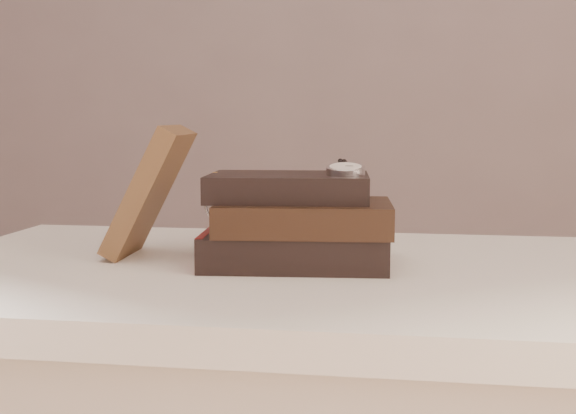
# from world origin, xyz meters

# --- Properties ---
(table) EXTENTS (1.00, 0.60, 0.75)m
(table) POSITION_xyz_m (0.00, 0.35, 0.66)
(table) COLOR white
(table) RESTS_ON ground
(book_stack) EXTENTS (0.25, 0.18, 0.12)m
(book_stack) POSITION_xyz_m (0.00, 0.36, 0.80)
(book_stack) COLOR black
(book_stack) RESTS_ON table
(journal) EXTENTS (0.11, 0.12, 0.18)m
(journal) POSITION_xyz_m (-0.21, 0.38, 0.84)
(journal) COLOR #452D1A
(journal) RESTS_ON table
(pocket_watch) EXTENTS (0.05, 0.15, 0.02)m
(pocket_watch) POSITION_xyz_m (0.06, 0.35, 0.88)
(pocket_watch) COLOR silver
(pocket_watch) RESTS_ON book_stack
(eyeglasses) EXTENTS (0.11, 0.12, 0.05)m
(eyeglasses) POSITION_xyz_m (-0.09, 0.43, 0.82)
(eyeglasses) COLOR silver
(eyeglasses) RESTS_ON book_stack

